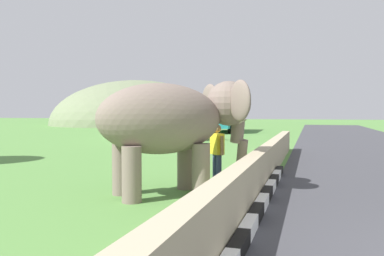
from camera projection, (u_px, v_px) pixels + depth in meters
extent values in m
cube|color=black|center=(239.00, 246.00, 5.45)|extent=(0.90, 0.20, 0.24)
cube|color=white|center=(249.00, 228.00, 6.31)|extent=(0.90, 0.20, 0.24)
cube|color=black|center=(256.00, 214.00, 7.18)|extent=(0.90, 0.20, 0.24)
cube|color=white|center=(262.00, 203.00, 8.04)|extent=(0.90, 0.20, 0.24)
cube|color=black|center=(267.00, 194.00, 8.90)|extent=(0.90, 0.20, 0.24)
cube|color=white|center=(271.00, 187.00, 9.76)|extent=(0.90, 0.20, 0.24)
cube|color=black|center=(274.00, 181.00, 10.62)|extent=(0.90, 0.20, 0.24)
cube|color=white|center=(277.00, 176.00, 11.48)|extent=(0.90, 0.20, 0.24)
cube|color=black|center=(279.00, 171.00, 12.34)|extent=(0.90, 0.20, 0.24)
cube|color=tan|center=(241.00, 191.00, 7.34)|extent=(28.00, 0.36, 1.00)
cylinder|color=#77665C|center=(186.00, 165.00, 10.12)|extent=(0.44, 0.44, 1.25)
cylinder|color=#77665C|center=(201.00, 170.00, 9.30)|extent=(0.44, 0.44, 1.25)
cylinder|color=#77665C|center=(121.00, 169.00, 9.41)|extent=(0.44, 0.44, 1.25)
cylinder|color=#77665C|center=(132.00, 174.00, 8.59)|extent=(0.44, 0.44, 1.25)
ellipsoid|color=#77665C|center=(161.00, 119.00, 9.31)|extent=(3.26, 3.38, 1.70)
sphere|color=#77665C|center=(229.00, 103.00, 10.07)|extent=(1.16, 1.16, 1.16)
ellipsoid|color=#D84C8C|center=(238.00, 98.00, 10.19)|extent=(0.72, 0.69, 0.44)
ellipsoid|color=#77665C|center=(210.00, 102.00, 10.72)|extent=(0.83, 0.78, 1.00)
ellipsoid|color=#77665C|center=(240.00, 101.00, 9.30)|extent=(0.83, 0.78, 1.00)
cylinder|color=#77665C|center=(238.00, 124.00, 10.22)|extent=(0.59, 0.58, 0.99)
cylinder|color=#77665C|center=(242.00, 155.00, 10.30)|extent=(0.46, 0.45, 0.83)
cone|color=beige|center=(231.00, 120.00, 10.44)|extent=(0.52, 0.48, 0.22)
cone|color=beige|center=(242.00, 121.00, 9.93)|extent=(0.52, 0.48, 0.22)
cylinder|color=navy|center=(215.00, 168.00, 10.98)|extent=(0.15, 0.15, 0.82)
cylinder|color=navy|center=(219.00, 169.00, 10.81)|extent=(0.15, 0.15, 0.82)
cube|color=yellow|center=(217.00, 144.00, 10.87)|extent=(0.45, 0.45, 0.58)
cylinder|color=#9E7251|center=(212.00, 144.00, 11.10)|extent=(0.15, 0.15, 0.52)
cylinder|color=#9E7251|center=(222.00, 146.00, 10.64)|extent=(0.13, 0.13, 0.52)
sphere|color=#9E7251|center=(217.00, 129.00, 10.85)|extent=(0.23, 0.23, 0.23)
cube|color=silver|center=(163.00, 112.00, 30.22)|extent=(9.76, 4.42, 3.00)
cube|color=#3F5160|center=(163.00, 105.00, 30.19)|extent=(9.03, 4.30, 0.76)
cylinder|color=black|center=(156.00, 130.00, 33.38)|extent=(1.04, 0.50, 1.00)
cylinder|color=black|center=(182.00, 130.00, 33.19)|extent=(1.04, 0.50, 1.00)
cylinder|color=black|center=(140.00, 134.00, 27.37)|extent=(1.04, 0.50, 1.00)
cylinder|color=black|center=(173.00, 134.00, 27.17)|extent=(1.04, 0.50, 1.00)
cube|color=teal|center=(224.00, 112.00, 39.52)|extent=(9.01, 2.78, 3.00)
cube|color=#3F5160|center=(224.00, 107.00, 39.49)|extent=(8.30, 2.80, 0.76)
cylinder|color=black|center=(218.00, 126.00, 42.63)|extent=(1.01, 0.33, 1.00)
cylinder|color=black|center=(239.00, 126.00, 42.03)|extent=(1.01, 0.33, 1.00)
cylinder|color=black|center=(206.00, 128.00, 37.12)|extent=(1.01, 0.33, 1.00)
cylinder|color=black|center=(230.00, 128.00, 36.52)|extent=(1.01, 0.33, 1.00)
cylinder|color=beige|center=(197.00, 139.00, 24.82)|extent=(0.12, 0.12, 0.65)
cylinder|color=beige|center=(199.00, 139.00, 24.48)|extent=(0.12, 0.12, 0.65)
cylinder|color=beige|center=(183.00, 139.00, 24.47)|extent=(0.12, 0.12, 0.65)
cylinder|color=beige|center=(186.00, 139.00, 24.14)|extent=(0.12, 0.12, 0.65)
ellipsoid|color=beige|center=(191.00, 130.00, 24.45)|extent=(1.42, 1.54, 0.66)
ellipsoid|color=beige|center=(205.00, 128.00, 24.81)|extent=(0.46, 0.47, 0.32)
cylinder|color=#473323|center=(215.00, 136.00, 28.04)|extent=(0.12, 0.12, 0.65)
cylinder|color=#473323|center=(211.00, 136.00, 27.83)|extent=(0.12, 0.12, 0.65)
cylinder|color=#473323|center=(207.00, 135.00, 28.77)|extent=(0.12, 0.12, 0.65)
cylinder|color=#473323|center=(203.00, 135.00, 28.55)|extent=(0.12, 0.12, 0.65)
ellipsoid|color=#473323|center=(209.00, 127.00, 28.27)|extent=(1.38, 1.56, 0.66)
ellipsoid|color=#473323|center=(217.00, 126.00, 27.52)|extent=(0.45, 0.48, 0.32)
ellipsoid|color=#707D5A|center=(140.00, 124.00, 65.70)|extent=(33.12, 26.50, 14.62)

